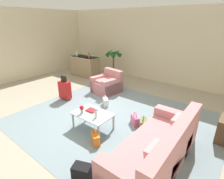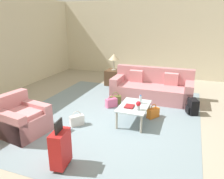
{
  "view_description": "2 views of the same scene",
  "coord_description": "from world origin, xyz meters",
  "px_view_note": "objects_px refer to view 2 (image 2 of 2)",
  "views": [
    {
      "loc": [
        3.11,
        -3.19,
        2.57
      ],
      "look_at": [
        0.55,
        0.08,
        0.93
      ],
      "focal_mm": 28.0,
      "sensor_mm": 36.0,
      "label": 1
    },
    {
      "loc": [
        -4.19,
        -1.64,
        2.34
      ],
      "look_at": [
        -0.19,
        -0.17,
        0.97
      ],
      "focal_mm": 35.0,
      "sensor_mm": 36.0,
      "label": 2
    }
  ],
  "objects_px": {
    "water_bottle": "(140,99)",
    "coffee_table_book": "(129,106)",
    "suitcase_red": "(60,148)",
    "side_table": "(114,77)",
    "handbag_pink": "(111,103)",
    "flower_vase": "(138,105)",
    "backpack_black": "(192,107)",
    "handbag_orange": "(153,113)",
    "coffee_table": "(134,108)",
    "table_lamp": "(114,57)",
    "handbag_white": "(77,120)",
    "armchair": "(20,120)",
    "handbag_olive": "(115,100)",
    "couch": "(152,89)"
  },
  "relations": [
    {
      "from": "coffee_table",
      "to": "handbag_olive",
      "type": "xyz_separation_m",
      "value": [
        0.99,
        0.8,
        -0.25
      ]
    },
    {
      "from": "armchair",
      "to": "flower_vase",
      "type": "height_order",
      "value": "armchair"
    },
    {
      "from": "armchair",
      "to": "handbag_pink",
      "type": "height_order",
      "value": "armchair"
    },
    {
      "from": "handbag_orange",
      "to": "coffee_table",
      "type": "bearing_deg",
      "value": 138.6
    },
    {
      "from": "couch",
      "to": "flower_vase",
      "type": "height_order",
      "value": "couch"
    },
    {
      "from": "coffee_table_book",
      "to": "table_lamp",
      "type": "xyz_separation_m",
      "value": [
        2.92,
        1.42,
        0.58
      ]
    },
    {
      "from": "suitcase_red",
      "to": "handbag_orange",
      "type": "distance_m",
      "value": 2.68
    },
    {
      "from": "table_lamp",
      "to": "flower_vase",
      "type": "bearing_deg",
      "value": -151.35
    },
    {
      "from": "side_table",
      "to": "handbag_pink",
      "type": "relative_size",
      "value": 1.57
    },
    {
      "from": "handbag_orange",
      "to": "handbag_olive",
      "type": "bearing_deg",
      "value": 65.1
    },
    {
      "from": "side_table",
      "to": "table_lamp",
      "type": "xyz_separation_m",
      "value": [
        0.0,
        0.0,
        0.75
      ]
    },
    {
      "from": "coffee_table",
      "to": "water_bottle",
      "type": "xyz_separation_m",
      "value": [
        0.2,
        -0.1,
        0.15
      ]
    },
    {
      "from": "couch",
      "to": "handbag_olive",
      "type": "relative_size",
      "value": 6.62
    },
    {
      "from": "suitcase_red",
      "to": "handbag_orange",
      "type": "xyz_separation_m",
      "value": [
        2.44,
        -1.08,
        -0.23
      ]
    },
    {
      "from": "flower_vase",
      "to": "table_lamp",
      "type": "height_order",
      "value": "table_lamp"
    },
    {
      "from": "coffee_table_book",
      "to": "handbag_white",
      "type": "relative_size",
      "value": 0.69
    },
    {
      "from": "suitcase_red",
      "to": "coffee_table_book",
      "type": "bearing_deg",
      "value": -18.25
    },
    {
      "from": "coffee_table_book",
      "to": "water_bottle",
      "type": "bearing_deg",
      "value": -30.04
    },
    {
      "from": "suitcase_red",
      "to": "handbag_pink",
      "type": "bearing_deg",
      "value": 2.76
    },
    {
      "from": "coffee_table",
      "to": "flower_vase",
      "type": "height_order",
      "value": "flower_vase"
    },
    {
      "from": "water_bottle",
      "to": "handbag_pink",
      "type": "height_order",
      "value": "water_bottle"
    },
    {
      "from": "coffee_table",
      "to": "suitcase_red",
      "type": "bearing_deg",
      "value": 160.71
    },
    {
      "from": "side_table",
      "to": "suitcase_red",
      "type": "bearing_deg",
      "value": -170.54
    },
    {
      "from": "water_bottle",
      "to": "handbag_pink",
      "type": "distance_m",
      "value": 1.14
    },
    {
      "from": "flower_vase",
      "to": "handbag_orange",
      "type": "height_order",
      "value": "flower_vase"
    },
    {
      "from": "flower_vase",
      "to": "table_lamp",
      "type": "xyz_separation_m",
      "value": [
        3.02,
        1.65,
        0.48
      ]
    },
    {
      "from": "coffee_table_book",
      "to": "handbag_orange",
      "type": "bearing_deg",
      "value": -40.56
    },
    {
      "from": "coffee_table_book",
      "to": "couch",
      "type": "bearing_deg",
      "value": -6.04
    },
    {
      "from": "coffee_table",
      "to": "coffee_table_book",
      "type": "xyz_separation_m",
      "value": [
        -0.12,
        0.08,
        0.07
      ]
    },
    {
      "from": "side_table",
      "to": "handbag_pink",
      "type": "height_order",
      "value": "side_table"
    },
    {
      "from": "side_table",
      "to": "handbag_olive",
      "type": "relative_size",
      "value": 1.57
    },
    {
      "from": "table_lamp",
      "to": "handbag_white",
      "type": "height_order",
      "value": "table_lamp"
    },
    {
      "from": "flower_vase",
      "to": "armchair",
      "type": "bearing_deg",
      "value": 114.78
    },
    {
      "from": "armchair",
      "to": "handbag_white",
      "type": "bearing_deg",
      "value": -54.37
    },
    {
      "from": "armchair",
      "to": "coffee_table",
      "type": "bearing_deg",
      "value": -59.24
    },
    {
      "from": "backpack_black",
      "to": "table_lamp",
      "type": "bearing_deg",
      "value": 57.12
    },
    {
      "from": "coffee_table",
      "to": "handbag_orange",
      "type": "distance_m",
      "value": 0.63
    },
    {
      "from": "water_bottle",
      "to": "coffee_table_book",
      "type": "relative_size",
      "value": 0.83
    },
    {
      "from": "couch",
      "to": "handbag_white",
      "type": "bearing_deg",
      "value": 151.65
    },
    {
      "from": "table_lamp",
      "to": "handbag_orange",
      "type": "bearing_deg",
      "value": -141.45
    },
    {
      "from": "suitcase_red",
      "to": "handbag_olive",
      "type": "bearing_deg",
      "value": 1.93
    },
    {
      "from": "flower_vase",
      "to": "backpack_black",
      "type": "xyz_separation_m",
      "value": [
        1.22,
        -1.14,
        -0.36
      ]
    },
    {
      "from": "handbag_orange",
      "to": "flower_vase",
      "type": "bearing_deg",
      "value": 160.35
    },
    {
      "from": "water_bottle",
      "to": "handbag_white",
      "type": "relative_size",
      "value": 0.57
    },
    {
      "from": "side_table",
      "to": "handbag_white",
      "type": "height_order",
      "value": "side_table"
    },
    {
      "from": "handbag_olive",
      "to": "suitcase_red",
      "type": "bearing_deg",
      "value": -178.07
    },
    {
      "from": "flower_vase",
      "to": "backpack_black",
      "type": "height_order",
      "value": "flower_vase"
    },
    {
      "from": "handbag_pink",
      "to": "handbag_olive",
      "type": "xyz_separation_m",
      "value": [
        0.26,
        -0.03,
        0.0
      ]
    },
    {
      "from": "couch",
      "to": "water_bottle",
      "type": "xyz_separation_m",
      "value": [
        -1.6,
        -0.0,
        0.22
      ]
    },
    {
      "from": "couch",
      "to": "suitcase_red",
      "type": "xyz_separation_m",
      "value": [
        -3.8,
        0.8,
        0.04
      ]
    }
  ]
}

